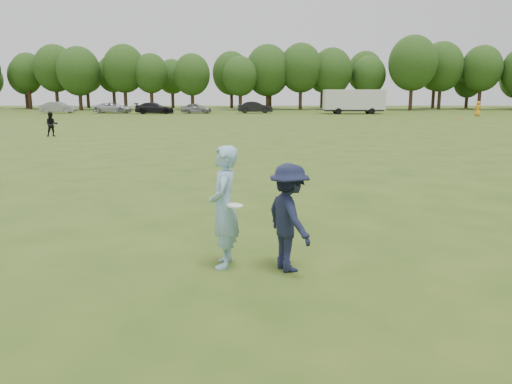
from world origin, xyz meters
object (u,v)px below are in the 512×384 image
car_b (58,107)px  car_d (154,108)px  defender (289,218)px  cargo_trailer (354,100)px  car_f (255,107)px  car_e (196,108)px  player_far_a (52,124)px  thrower (224,207)px  player_far_c (478,109)px  car_c (113,108)px  field_cone (459,117)px

car_b → car_d: size_ratio=0.91×
defender → cargo_trailer: bearing=-36.3°
car_f → car_e: bearing=91.6°
player_far_a → car_f: size_ratio=0.33×
thrower → cargo_trailer: cargo_trailer is taller
player_far_a → car_d: size_ratio=0.31×
player_far_c → car_b: (-54.04, 9.29, -0.14)m
player_far_c → car_c: size_ratio=0.35×
car_c → cargo_trailer: cargo_trailer is taller
defender → car_f: size_ratio=0.37×
car_c → car_d: bearing=-102.9°
car_d → cargo_trailer: (26.66, -0.31, 1.03)m
player_far_a → car_c: (-6.16, 36.74, -0.06)m
car_c → car_f: size_ratio=1.10×
thrower → cargo_trailer: (13.75, 59.32, 0.75)m
defender → car_e: 61.41m
car_b → field_cone: car_b is taller
field_cone → cargo_trailer: cargo_trailer is taller
thrower → car_e: (-7.40, 60.62, -0.32)m
car_d → car_e: size_ratio=1.25×
player_far_c → car_d: bearing=31.1°
car_c → cargo_trailer: 32.87m
car_d → cargo_trailer: 26.68m
car_e → car_f: bearing=-76.3°
car_c → car_e: 11.67m
defender → car_f: bearing=-23.8°
player_far_a → car_f: (13.45, 36.69, -0.00)m
car_f → car_b: bearing=83.8°
thrower → field_cone: 52.62m
player_far_c → car_f: player_far_c is taller
thrower → car_f: thrower is taller
defender → car_b: (-27.70, 62.01, -0.12)m
car_f → cargo_trailer: 13.40m
car_b → car_e: (19.22, -1.19, -0.07)m
player_far_c → car_e: 35.75m
field_cone → car_d: bearing=161.1°
car_b → car_c: bearing=-91.4°
car_d → player_far_c: bearing=-104.0°
cargo_trailer → car_f: bearing=169.8°
car_b → cargo_trailer: bearing=-94.2°
car_d → defender: bearing=-170.9°
player_far_a → player_far_c: (40.28, 27.54, 0.12)m
player_far_a → cargo_trailer: (26.61, 34.33, 0.98)m
car_c → car_b: bearing=95.3°
car_b → field_cone: bearing=-107.0°
car_e → car_f: size_ratio=0.86×
car_d → thrower: bearing=-171.8°
player_far_a → car_b: bearing=88.9°
cargo_trailer → car_d: bearing=179.3°
thrower → player_far_a: bearing=-150.6°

